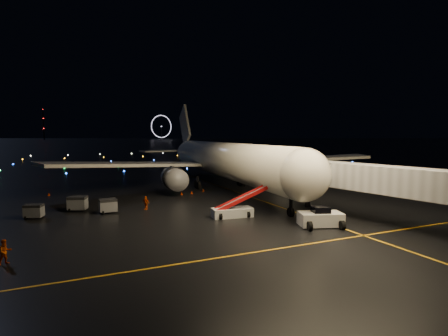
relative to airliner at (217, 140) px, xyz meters
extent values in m
plane|color=black|center=(-11.67, 273.29, -8.84)|extent=(2000.00, 2000.00, 0.00)
cube|color=orange|center=(0.33, -11.71, -8.83)|extent=(0.25, 80.00, 0.02)
cube|color=orange|center=(-16.67, -36.71, -8.83)|extent=(60.00, 0.25, 0.02)
cube|color=silver|center=(-1.25, -32.12, -7.75)|extent=(5.10, 3.73, 2.18)
imported|color=#E24A03|center=(-30.74, -31.30, -7.87)|extent=(1.18, 1.11, 1.94)
imported|color=#E24A03|center=(-16.91, -15.83, -7.93)|extent=(1.03, 1.10, 1.82)
cone|color=#EA3504|center=(-7.38, -6.52, -8.59)|extent=(0.49, 0.49, 0.50)
cone|color=#EA3504|center=(-4.73, -4.96, -8.61)|extent=(0.47, 0.47, 0.46)
cone|color=#EA3504|center=(-9.17, -6.66, -8.58)|extent=(0.56, 0.56, 0.52)
cone|color=#EA3504|center=(-29.34, 1.25, -8.57)|extent=(0.58, 0.58, 0.53)
cylinder|color=black|center=(-71.67, 713.29, 23.16)|extent=(1.80, 1.80, 64.00)
cube|color=slate|center=(-21.71, -15.93, -7.94)|extent=(2.19, 1.60, 1.79)
cube|color=slate|center=(-25.23, -13.05, -7.89)|extent=(2.63, 2.23, 1.90)
cube|color=slate|center=(-30.09, -15.43, -8.00)|extent=(2.31, 1.92, 1.68)
camera|label=1|loc=(-25.87, -61.93, 1.08)|focal=28.00mm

